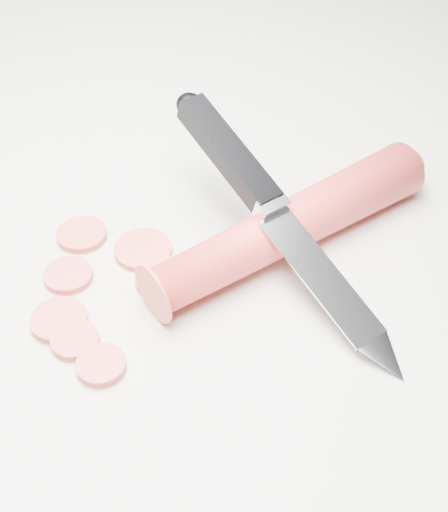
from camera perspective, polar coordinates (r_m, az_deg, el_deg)
The scene contains 10 objects.
ground at distance 0.49m, azimuth -4.59°, elevation -1.10°, with size 2.40×2.40×0.00m, color silver.
carrot at distance 0.50m, azimuth 5.34°, elevation 2.48°, with size 0.04×0.04×0.22m, color red.
carrot_slice_0 at distance 0.49m, azimuth -12.34°, elevation -1.53°, with size 0.03×0.03×0.01m, color #EE4E41.
carrot_slice_1 at distance 0.44m, azimuth -9.80°, elevation -8.63°, with size 0.03×0.03×0.01m, color #EE4E41.
carrot_slice_2 at distance 0.50m, azimuth -6.49°, elevation 0.48°, with size 0.04×0.04×0.01m, color #EE4E41.
carrot_slice_3 at distance 0.45m, azimuth -11.83°, elevation -6.64°, with size 0.03×0.03×0.01m, color #EE4E41.
carrot_slice_4 at distance 0.48m, azimuth -4.83°, elevation -1.82°, with size 0.04×0.04×0.01m, color #EE4E41.
carrot_slice_5 at distance 0.52m, azimuth -11.30°, elevation 1.69°, with size 0.04×0.04×0.01m, color #EE4E41.
carrot_slice_6 at distance 0.47m, azimuth -13.06°, elevation -5.05°, with size 0.04×0.04×0.01m, color #EE4E41.
kitchen_knife at distance 0.47m, azimuth 4.88°, elevation 2.88°, with size 0.24×0.10×0.08m, color silver, non-canonical shape.
Camera 1 is at (0.24, -0.25, 0.35)m, focal length 50.00 mm.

